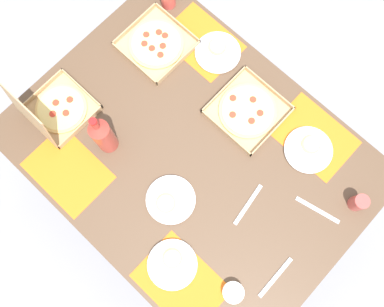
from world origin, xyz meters
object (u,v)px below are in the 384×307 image
at_px(pizza_box_edge_far, 156,44).
at_px(plate_near_left, 170,200).
at_px(pizza_box_corner_right, 55,110).
at_px(pizza_box_center, 248,111).
at_px(plate_far_left, 172,264).
at_px(cup_spare, 359,203).
at_px(plate_far_right, 308,149).
at_px(condiment_bowl, 233,292).
at_px(soda_bottle, 103,135).
at_px(plate_middle, 218,52).

bearing_deg(pizza_box_edge_far, plate_near_left, 139.07).
relative_size(pizza_box_corner_right, pizza_box_center, 1.00).
bearing_deg(pizza_box_edge_far, pizza_box_corner_right, 81.09).
height_order(plate_far_left, cup_spare, cup_spare).
bearing_deg(plate_far_right, condiment_bowl, 103.20).
bearing_deg(soda_bottle, pizza_box_edge_far, -69.51).
bearing_deg(soda_bottle, pizza_box_corner_right, 12.87).
bearing_deg(plate_far_right, plate_far_left, 82.67).
height_order(plate_middle, plate_far_right, same).
bearing_deg(pizza_box_corner_right, condiment_bowl, 178.49).
relative_size(plate_near_left, condiment_bowl, 2.42).
bearing_deg(plate_far_left, pizza_box_center, -73.16).
distance_m(pizza_box_center, plate_middle, 0.33).
xyz_separation_m(pizza_box_center, plate_near_left, (-0.03, 0.54, -0.00)).
bearing_deg(cup_spare, pizza_box_edge_far, 2.35).
bearing_deg(soda_bottle, condiment_bowl, 173.74).
relative_size(pizza_box_center, plate_middle, 1.40).
distance_m(pizza_box_center, plate_near_left, 0.54).
bearing_deg(plate_far_left, cup_spare, -118.99).
xyz_separation_m(plate_far_left, soda_bottle, (0.58, -0.18, 0.12)).
relative_size(cup_spare, condiment_bowl, 1.02).
bearing_deg(plate_far_left, pizza_box_edge_far, -41.77).
distance_m(pizza_box_corner_right, soda_bottle, 0.30).
xyz_separation_m(pizza_box_edge_far, plate_middle, (-0.24, -0.17, -0.00)).
height_order(pizza_box_center, plate_near_left, pizza_box_center).
bearing_deg(plate_near_left, condiment_bowl, 167.97).
relative_size(pizza_box_edge_far, plate_far_left, 1.42).
bearing_deg(plate_far_left, pizza_box_corner_right, -8.02).
bearing_deg(plate_middle, cup_spare, 172.43).
bearing_deg(pizza_box_edge_far, pizza_box_center, -175.14).
bearing_deg(pizza_box_center, condiment_bowl, 127.09).
bearing_deg(pizza_box_corner_right, soda_bottle, -167.13).
distance_m(pizza_box_center, soda_bottle, 0.67).
bearing_deg(plate_middle, pizza_box_center, 157.46).
bearing_deg(plate_near_left, soda_bottle, 0.74).
relative_size(plate_middle, cup_spare, 2.38).
relative_size(pizza_box_edge_far, condiment_bowl, 3.36).
xyz_separation_m(pizza_box_edge_far, soda_bottle, (-0.19, 0.50, 0.12)).
relative_size(plate_far_right, soda_bottle, 0.68).
relative_size(soda_bottle, condiment_bowl, 3.58).
xyz_separation_m(pizza_box_corner_right, plate_far_left, (-0.86, 0.12, -0.04)).
height_order(pizza_box_edge_far, plate_near_left, pizza_box_edge_far).
distance_m(pizza_box_corner_right, cup_spare, 1.40).
height_order(pizza_box_corner_right, plate_near_left, pizza_box_corner_right).
distance_m(pizza_box_corner_right, pizza_box_center, 0.88).
bearing_deg(plate_far_left, plate_middle, -58.59).
height_order(plate_middle, condiment_bowl, condiment_bowl).
bearing_deg(condiment_bowl, soda_bottle, -6.26).
xyz_separation_m(pizza_box_center, plate_middle, (0.30, -0.13, -0.00)).
bearing_deg(pizza_box_edge_far, condiment_bowl, 150.03).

